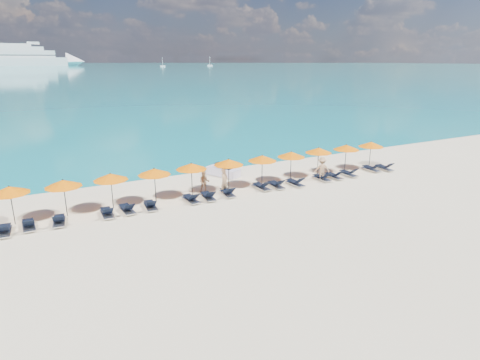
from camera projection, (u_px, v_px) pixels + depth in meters
name	position (u px, v px, depth m)	size (l,w,h in m)	color
ground	(263.00, 212.00, 24.28)	(1400.00, 1400.00, 0.00)	beige
sea	(32.00, 66.00, 584.31)	(1600.00, 1300.00, 0.01)	#1FA9B2
cruise_ship	(28.00, 58.00, 543.77)	(149.58, 30.75, 41.38)	white
sailboat_near	(163.00, 66.00, 485.38)	(6.21, 2.07, 11.39)	white
sailboat_far	(210.00, 65.00, 538.72)	(6.87, 2.29, 12.59)	white
jetski	(224.00, 171.00, 31.62)	(2.13, 2.90, 0.97)	silver
beachgoer_a	(224.00, 181.00, 27.30)	(0.64, 0.42, 1.75)	tan
beachgoer_b	(204.00, 182.00, 27.60)	(0.73, 0.42, 1.49)	tan
beachgoer_c	(322.00, 169.00, 30.28)	(1.17, 0.55, 1.82)	tan
umbrella_0	(9.00, 190.00, 21.84)	(2.10, 2.10, 2.28)	black
umbrella_1	(63.00, 183.00, 23.01)	(2.10, 2.10, 2.28)	black
umbrella_2	(111.00, 177.00, 24.28)	(2.10, 2.10, 2.28)	black
umbrella_3	(154.00, 172.00, 25.40)	(2.10, 2.10, 2.28)	black
umbrella_4	(191.00, 166.00, 26.67)	(2.10, 2.10, 2.28)	black
umbrella_5	(229.00, 162.00, 27.77)	(2.10, 2.10, 2.28)	black
umbrella_6	(262.00, 158.00, 28.87)	(2.10, 2.10, 2.28)	black
umbrella_7	(291.00, 154.00, 30.01)	(2.10, 2.10, 2.28)	black
umbrella_8	(319.00, 150.00, 31.36)	(2.10, 2.10, 2.28)	black
umbrella_9	(346.00, 147.00, 32.45)	(2.10, 2.10, 2.28)	black
umbrella_10	(371.00, 144.00, 33.59)	(2.10, 2.10, 2.28)	black
lounger_0	(4.00, 230.00, 21.04)	(0.70, 1.73, 0.66)	silver
lounger_1	(29.00, 225.00, 21.76)	(0.69, 1.72, 0.66)	silver
lounger_2	(59.00, 220.00, 22.35)	(0.79, 1.76, 0.66)	silver
lounger_3	(107.00, 213.00, 23.49)	(0.64, 1.71, 0.66)	silver
lounger_4	(127.00, 209.00, 24.07)	(0.76, 1.75, 0.66)	silver
lounger_5	(150.00, 205.00, 24.67)	(0.76, 1.75, 0.66)	silver
lounger_6	(191.00, 199.00, 25.83)	(0.74, 1.74, 0.66)	silver
lounger_7	(208.00, 196.00, 26.31)	(0.74, 1.74, 0.66)	silver
lounger_8	(228.00, 192.00, 27.04)	(0.76, 1.75, 0.66)	silver
lounger_9	(262.00, 186.00, 28.35)	(0.71, 1.73, 0.66)	silver
lounger_10	(276.00, 185.00, 28.72)	(0.71, 1.73, 0.66)	silver
lounger_11	(295.00, 183.00, 29.21)	(0.72, 1.73, 0.66)	silver
lounger_12	(322.00, 177.00, 30.45)	(0.67, 1.72, 0.66)	silver
lounger_13	(334.00, 176.00, 30.96)	(0.69, 1.72, 0.66)	silver
lounger_14	(348.00, 173.00, 31.60)	(0.68, 1.72, 0.66)	silver
lounger_15	(371.00, 168.00, 33.00)	(0.66, 1.71, 0.66)	silver
lounger_16	(384.00, 167.00, 33.27)	(0.70, 1.73, 0.66)	silver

